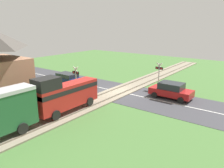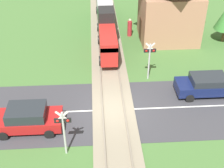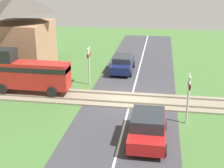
% 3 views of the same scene
% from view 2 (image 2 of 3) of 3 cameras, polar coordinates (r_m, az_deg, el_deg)
% --- Properties ---
extents(ground_plane, '(60.00, 60.00, 0.00)m').
position_cam_2_polar(ground_plane, '(20.98, 0.23, -4.78)').
color(ground_plane, '#426B33').
extents(road_surface, '(48.00, 6.40, 0.02)m').
position_cam_2_polar(road_surface, '(20.98, 0.23, -4.76)').
color(road_surface, '#38383D').
rests_on(road_surface, ground_plane).
extents(track_bed, '(2.80, 48.00, 0.24)m').
position_cam_2_polar(track_bed, '(20.94, 0.23, -4.64)').
color(track_bed, gray).
rests_on(track_bed, ground_plane).
extents(train, '(1.58, 13.33, 3.18)m').
position_cam_2_polar(train, '(29.81, -1.23, 12.00)').
color(train, red).
rests_on(train, track_bed).
extents(car_near_crossing, '(4.18, 2.05, 1.60)m').
position_cam_2_polar(car_near_crossing, '(19.78, -15.21, -6.03)').
color(car_near_crossing, '#A81919').
rests_on(car_near_crossing, ground_plane).
extents(car_far_side, '(4.43, 1.94, 1.48)m').
position_cam_2_polar(car_far_side, '(23.01, 17.07, -0.12)').
color(car_far_side, '#141E4C').
rests_on(car_far_side, ground_plane).
extents(crossing_signal_west_approach, '(0.90, 0.18, 3.09)m').
position_cam_2_polar(crossing_signal_west_approach, '(16.98, -8.87, -7.77)').
color(crossing_signal_west_approach, '#B7B7B7').
rests_on(crossing_signal_west_approach, ground_plane).
extents(crossing_signal_east_approach, '(0.90, 0.18, 3.09)m').
position_cam_2_polar(crossing_signal_east_approach, '(23.20, 6.87, 5.09)').
color(crossing_signal_east_approach, '#B7B7B7').
rests_on(crossing_signal_east_approach, ground_plane).
extents(station_building, '(5.55, 5.02, 7.02)m').
position_cam_2_polar(station_building, '(29.23, 10.64, 14.28)').
color(station_building, '#AD7A5B').
rests_on(station_building, ground_plane).
extents(pedestrian_by_station, '(0.43, 0.43, 1.74)m').
position_cam_2_polar(pedestrian_by_station, '(30.35, 3.25, 10.17)').
color(pedestrian_by_station, '#B2282D').
rests_on(pedestrian_by_station, ground_plane).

